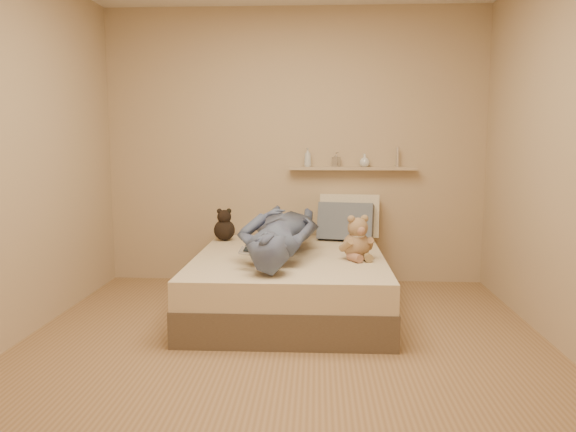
# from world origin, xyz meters

# --- Properties ---
(room) EXTENTS (3.80, 3.80, 3.80)m
(room) POSITION_xyz_m (0.00, 0.00, 1.30)
(room) COLOR #99764F
(room) RESTS_ON ground
(bed) EXTENTS (1.50, 1.90, 0.45)m
(bed) POSITION_xyz_m (0.00, 0.93, 0.22)
(bed) COLOR brown
(bed) RESTS_ON floor
(game_console) EXTENTS (0.17, 0.12, 0.05)m
(game_console) POSITION_xyz_m (-0.26, 0.36, 0.59)
(game_console) COLOR #AAACB0
(game_console) RESTS_ON bed
(teddy_bear) EXTENTS (0.27, 0.28, 0.35)m
(teddy_bear) POSITION_xyz_m (0.53, 0.77, 0.59)
(teddy_bear) COLOR #A27C58
(teddy_bear) RESTS_ON bed
(dark_plush) EXTENTS (0.19, 0.19, 0.30)m
(dark_plush) POSITION_xyz_m (-0.63, 1.55, 0.58)
(dark_plush) COLOR black
(dark_plush) RESTS_ON bed
(pillow_cream) EXTENTS (0.57, 0.31, 0.43)m
(pillow_cream) POSITION_xyz_m (0.52, 1.76, 0.65)
(pillow_cream) COLOR beige
(pillow_cream) RESTS_ON bed
(pillow_grey) EXTENTS (0.54, 0.32, 0.37)m
(pillow_grey) POSITION_xyz_m (0.48, 1.62, 0.62)
(pillow_grey) COLOR slate
(pillow_grey) RESTS_ON bed
(person) EXTENTS (0.69, 1.64, 0.39)m
(person) POSITION_xyz_m (-0.08, 0.90, 0.64)
(person) COLOR #4B5B76
(person) RESTS_ON bed
(wall_shelf) EXTENTS (1.20, 0.12, 0.03)m
(wall_shelf) POSITION_xyz_m (0.55, 1.84, 1.10)
(wall_shelf) COLOR tan
(wall_shelf) RESTS_ON wall_back
(shelf_bottles) EXTENTS (0.90, 0.10, 0.18)m
(shelf_bottles) POSITION_xyz_m (0.47, 1.84, 1.19)
(shelf_bottles) COLOR silver
(shelf_bottles) RESTS_ON wall_shelf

